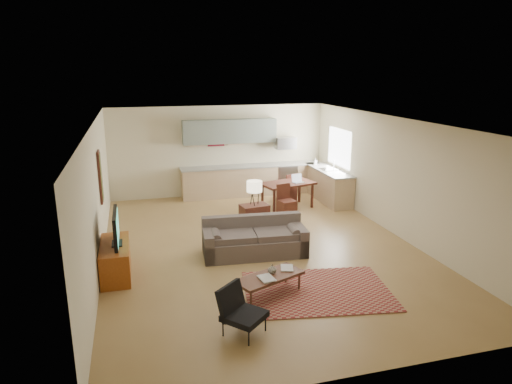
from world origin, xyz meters
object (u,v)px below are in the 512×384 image
object	(u,v)px
coffee_table	(269,285)
dining_table	(287,195)
tv_credenza	(116,260)
armchair	(244,312)
console_table	(254,220)
sofa	(254,237)

from	to	relation	value
coffee_table	dining_table	bearing A→B (deg)	44.74
tv_credenza	dining_table	xyz separation A→B (m)	(4.49, 3.22, 0.05)
armchair	console_table	xyz separation A→B (m)	(1.22, 3.94, 0.01)
console_table	dining_table	xyz separation A→B (m)	(1.44, 1.81, -0.00)
armchair	sofa	bearing A→B (deg)	29.98
sofa	armchair	xyz separation A→B (m)	(-0.91, -2.80, -0.03)
sofa	armchair	bearing A→B (deg)	-103.33
sofa	dining_table	size ratio (longest dim) A/B	1.54
armchair	console_table	world-z (taller)	console_table
sofa	console_table	world-z (taller)	sofa
console_table	dining_table	bearing A→B (deg)	43.52
coffee_table	tv_credenza	world-z (taller)	tv_credenza
tv_credenza	dining_table	world-z (taller)	dining_table
armchair	dining_table	distance (m)	6.34
coffee_table	armchair	xyz separation A→B (m)	(-0.69, -1.03, 0.17)
tv_credenza	dining_table	size ratio (longest dim) A/B	0.93
coffee_table	tv_credenza	xyz separation A→B (m)	(-2.53, 1.51, 0.13)
coffee_table	sofa	bearing A→B (deg)	60.26
console_table	dining_table	size ratio (longest dim) A/B	0.51
tv_credenza	dining_table	distance (m)	5.52
armchair	dining_table	xyz separation A→B (m)	(2.65, 5.76, 0.01)
armchair	console_table	bearing A→B (deg)	30.83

